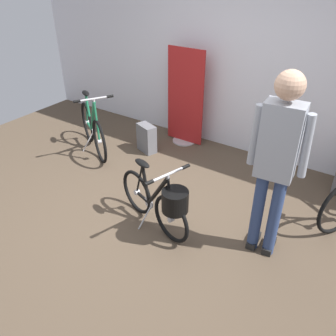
# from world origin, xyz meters

# --- Properties ---
(ground_plane) EXTENTS (7.39, 7.39, 0.00)m
(ground_plane) POSITION_xyz_m (0.00, 0.00, 0.00)
(ground_plane) COLOR brown
(back_wall) EXTENTS (7.39, 0.10, 2.77)m
(back_wall) POSITION_xyz_m (0.00, 2.16, 1.38)
(back_wall) COLOR silver
(back_wall) RESTS_ON ground_plane
(floor_banner_stand) EXTENTS (0.60, 0.36, 1.43)m
(floor_banner_stand) POSITION_xyz_m (-0.73, 1.85, 0.63)
(floor_banner_stand) COLOR #B7B7BC
(floor_banner_stand) RESTS_ON ground_plane
(folding_bike_foreground) EXTENTS (1.08, 0.52, 0.79)m
(folding_bike_foreground) POSITION_xyz_m (0.15, -0.06, 0.38)
(folding_bike_foreground) COLOR black
(folding_bike_foreground) RESTS_ON ground_plane
(display_bike_left) EXTENTS (1.16, 0.76, 0.93)m
(display_bike_left) POSITION_xyz_m (-1.69, 0.86, 0.35)
(display_bike_left) COLOR black
(display_bike_left) RESTS_ON ground_plane
(visitor_near_wall) EXTENTS (0.54, 0.30, 1.80)m
(visitor_near_wall) POSITION_xyz_m (1.14, 0.27, 1.05)
(visitor_near_wall) COLOR navy
(visitor_near_wall) RESTS_ON ground_plane
(backpack_on_floor) EXTENTS (0.34, 0.27, 0.42)m
(backpack_on_floor) POSITION_xyz_m (-1.02, 1.28, 0.21)
(backpack_on_floor) COLOR slate
(backpack_on_floor) RESTS_ON ground_plane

